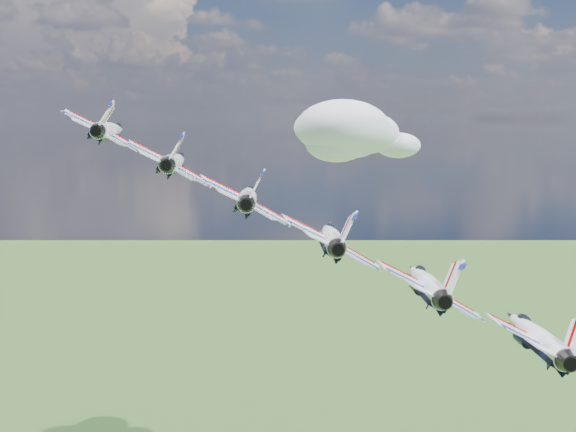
{
  "coord_description": "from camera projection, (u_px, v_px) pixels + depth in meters",
  "views": [
    {
      "loc": [
        -13.25,
        -66.72,
        167.02
      ],
      "look_at": [
        -0.2,
        10.78,
        156.42
      ],
      "focal_mm": 45.0,
      "sensor_mm": 36.0,
      "label": 1
    }
  ],
  "objects": [
    {
      "name": "jet_1",
      "position": [
        175.0,
        161.0,
        87.06
      ],
      "size": [
        13.96,
        17.61,
        9.43
      ],
      "primitive_type": null,
      "rotation": [
        0.0,
        0.5,
        -0.14
      ],
      "color": "silver"
    },
    {
      "name": "jet_2",
      "position": [
        248.0,
        197.0,
        81.89
      ],
      "size": [
        13.96,
        17.61,
        9.43
      ],
      "primitive_type": null,
      "rotation": [
        0.0,
        0.5,
        -0.14
      ],
      "color": "white"
    },
    {
      "name": "jet_4",
      "position": [
        426.0,
        283.0,
        71.54
      ],
      "size": [
        13.96,
        17.61,
        9.43
      ],
      "primitive_type": null,
      "rotation": [
        0.0,
        0.5,
        -0.14
      ],
      "color": "white"
    },
    {
      "name": "jet_5",
      "position": [
        535.0,
        336.0,
        66.37
      ],
      "size": [
        13.96,
        17.61,
        9.43
      ],
      "primitive_type": null,
      "rotation": [
        0.0,
        0.5,
        -0.14
      ],
      "color": "white"
    },
    {
      "name": "cloud_far",
      "position": [
        357.0,
        136.0,
        305.05
      ],
      "size": [
        53.97,
        42.41,
        21.2
      ],
      "primitive_type": "ellipsoid",
      "color": "white"
    },
    {
      "name": "jet_0",
      "position": [
        110.0,
        130.0,
        92.24
      ],
      "size": [
        13.96,
        17.61,
        9.43
      ],
      "primitive_type": null,
      "rotation": [
        0.0,
        0.5,
        -0.14
      ],
      "color": "white"
    },
    {
      "name": "jet_3",
      "position": [
        331.0,
        237.0,
        76.72
      ],
      "size": [
        13.96,
        17.61,
        9.43
      ],
      "primitive_type": null,
      "rotation": [
        0.0,
        0.5,
        -0.14
      ],
      "color": "white"
    }
  ]
}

